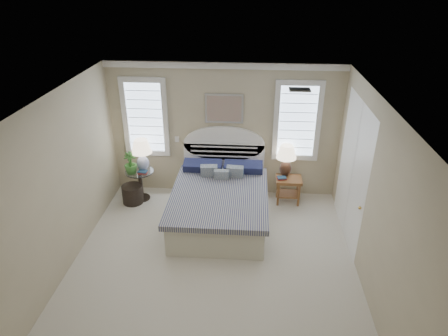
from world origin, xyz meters
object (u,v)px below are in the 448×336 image
at_px(nightstand_right, 288,185).
at_px(floor_pot, 133,194).
at_px(bed, 220,200).
at_px(side_table_left, 141,182).
at_px(lamp_right, 286,157).
at_px(lamp_left, 142,152).

height_order(nightstand_right, floor_pot, nightstand_right).
height_order(bed, floor_pot, bed).
bearing_deg(side_table_left, lamp_right, 4.94).
xyz_separation_m(bed, lamp_left, (-1.58, 0.65, 0.64)).
bearing_deg(side_table_left, bed, -19.74).
xyz_separation_m(floor_pot, lamp_left, (0.21, 0.21, 0.84)).
bearing_deg(lamp_right, floor_pot, -172.43).
bearing_deg(nightstand_right, floor_pot, -175.33).
relative_size(floor_pot, lamp_right, 0.63).
relative_size(floor_pot, lamp_left, 0.62).
height_order(nightstand_right, lamp_left, lamp_left).
bearing_deg(lamp_right, nightstand_right, -64.69).
xyz_separation_m(side_table_left, lamp_left, (0.07, 0.06, 0.64)).
relative_size(bed, side_table_left, 3.61).
distance_m(side_table_left, nightstand_right, 2.95).
bearing_deg(nightstand_right, bed, -151.97).
bearing_deg(lamp_left, floor_pot, -134.30).
bearing_deg(lamp_right, lamp_left, -176.17).
distance_m(floor_pot, lamp_left, 0.89).
distance_m(side_table_left, lamp_left, 0.65).
bearing_deg(bed, lamp_left, 157.56).
distance_m(side_table_left, floor_pot, 0.29).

